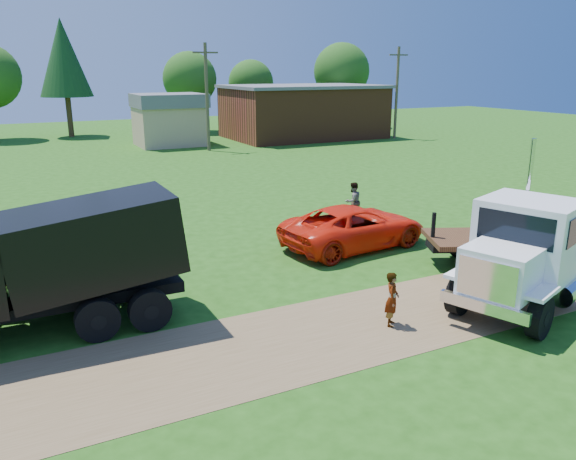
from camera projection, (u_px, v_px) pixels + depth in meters
name	position (u px, v px, depth m)	size (l,w,h in m)	color
ground	(405.00, 314.00, 16.46)	(140.00, 140.00, 0.00)	#1D4A10
dirt_track	(405.00, 314.00, 16.46)	(120.00, 4.20, 0.01)	brown
white_semi_tractor	(528.00, 253.00, 16.61)	(8.23, 5.15, 4.91)	black
black_dump_truck	(34.00, 263.00, 14.72)	(8.49, 2.63, 3.67)	black
orange_pickup	(354.00, 227.00, 22.41)	(2.81, 6.10, 1.70)	red
flatbed_trailer	(537.00, 242.00, 20.31)	(8.19, 5.42, 2.03)	#351A11
spectator_a	(392.00, 299.00, 15.54)	(0.57, 0.38, 1.57)	#999999
spectator_b	(353.00, 201.00, 26.41)	(0.88, 0.69, 1.82)	#999999
brick_building	(303.00, 111.00, 57.82)	(15.40, 10.40, 5.30)	brown
tan_shed	(170.00, 119.00, 51.84)	(6.20, 5.40, 4.70)	tan
utility_poles	(207.00, 95.00, 47.78)	(42.20, 0.28, 9.00)	#443C26
tree_row	(99.00, 70.00, 57.23)	(57.11, 10.53, 11.85)	#3A2817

